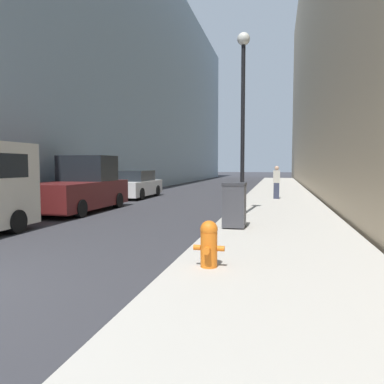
{
  "coord_description": "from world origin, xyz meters",
  "views": [
    {
      "loc": [
        5.28,
        -3.74,
        1.82
      ],
      "look_at": [
        0.35,
        17.7,
        0.25
      ],
      "focal_mm": 35.0,
      "sensor_mm": 36.0,
      "label": 1
    }
  ],
  "objects_px": {
    "pickup_truck": "(79,188)",
    "parked_sedan_near": "(136,185)",
    "pedestrian_on_sidewalk": "(277,182)",
    "lamppost": "(243,103)",
    "fire_hydrant": "(209,243)",
    "trash_bin": "(234,205)"
  },
  "relations": [
    {
      "from": "fire_hydrant",
      "to": "lamppost",
      "type": "distance_m",
      "value": 7.42
    },
    {
      "from": "fire_hydrant",
      "to": "trash_bin",
      "type": "xyz_separation_m",
      "value": [
        -0.04,
        4.04,
        0.22
      ]
    },
    {
      "from": "fire_hydrant",
      "to": "lamppost",
      "type": "height_order",
      "value": "lamppost"
    },
    {
      "from": "lamppost",
      "to": "pedestrian_on_sidewalk",
      "type": "distance_m",
      "value": 7.32
    },
    {
      "from": "lamppost",
      "to": "parked_sedan_near",
      "type": "relative_size",
      "value": 1.36
    },
    {
      "from": "pickup_truck",
      "to": "parked_sedan_near",
      "type": "relative_size",
      "value": 1.15
    },
    {
      "from": "trash_bin",
      "to": "pickup_truck",
      "type": "height_order",
      "value": "pickup_truck"
    },
    {
      "from": "pickup_truck",
      "to": "pedestrian_on_sidewalk",
      "type": "distance_m",
      "value": 9.57
    },
    {
      "from": "lamppost",
      "to": "parked_sedan_near",
      "type": "bearing_deg",
      "value": 132.72
    },
    {
      "from": "trash_bin",
      "to": "fire_hydrant",
      "type": "bearing_deg",
      "value": -89.41
    },
    {
      "from": "pickup_truck",
      "to": "pedestrian_on_sidewalk",
      "type": "relative_size",
      "value": 3.08
    },
    {
      "from": "fire_hydrant",
      "to": "lamppost",
      "type": "xyz_separation_m",
      "value": [
        -0.07,
        6.64,
        3.32
      ]
    },
    {
      "from": "pickup_truck",
      "to": "pedestrian_on_sidewalk",
      "type": "xyz_separation_m",
      "value": [
        7.66,
        5.74,
        0.07
      ]
    },
    {
      "from": "trash_bin",
      "to": "lamppost",
      "type": "height_order",
      "value": "lamppost"
    },
    {
      "from": "parked_sedan_near",
      "to": "lamppost",
      "type": "bearing_deg",
      "value": -47.28
    },
    {
      "from": "trash_bin",
      "to": "parked_sedan_near",
      "type": "relative_size",
      "value": 0.27
    },
    {
      "from": "trash_bin",
      "to": "parked_sedan_near",
      "type": "xyz_separation_m",
      "value": [
        -6.68,
        9.8,
        -0.06
      ]
    },
    {
      "from": "lamppost",
      "to": "pedestrian_on_sidewalk",
      "type": "xyz_separation_m",
      "value": [
        1.11,
        6.63,
        -2.9
      ]
    },
    {
      "from": "lamppost",
      "to": "pickup_truck",
      "type": "xyz_separation_m",
      "value": [
        -6.56,
        0.89,
        -2.97
      ]
    },
    {
      "from": "trash_bin",
      "to": "pedestrian_on_sidewalk",
      "type": "height_order",
      "value": "pedestrian_on_sidewalk"
    },
    {
      "from": "parked_sedan_near",
      "to": "pedestrian_on_sidewalk",
      "type": "height_order",
      "value": "pedestrian_on_sidewalk"
    },
    {
      "from": "lamppost",
      "to": "pedestrian_on_sidewalk",
      "type": "relative_size",
      "value": 3.65
    }
  ]
}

